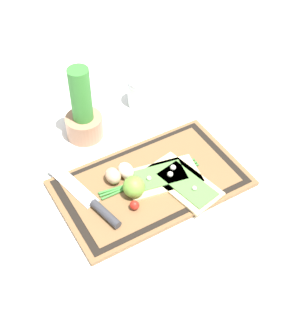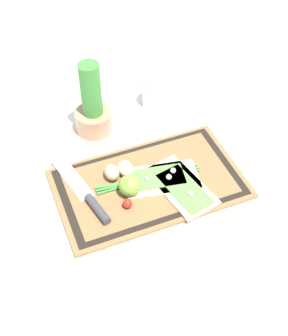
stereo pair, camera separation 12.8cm
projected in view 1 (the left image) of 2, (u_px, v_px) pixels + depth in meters
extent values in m
plane|color=white|center=(151.00, 185.00, 1.29)|extent=(6.00, 6.00, 0.00)
cube|color=brown|center=(151.00, 183.00, 1.28)|extent=(0.51, 0.30, 0.01)
cube|color=black|center=(151.00, 182.00, 1.28)|extent=(0.48, 0.28, 0.00)
cube|color=brown|center=(151.00, 181.00, 1.28)|extent=(0.44, 0.25, 0.00)
cube|color=beige|center=(183.00, 182.00, 1.27)|extent=(0.15, 0.23, 0.01)
cube|color=#568942|center=(187.00, 184.00, 1.26)|extent=(0.11, 0.17, 0.00)
sphere|color=silver|center=(170.00, 174.00, 1.27)|extent=(0.02, 0.02, 0.02)
sphere|color=silver|center=(194.00, 188.00, 1.24)|extent=(0.01, 0.01, 0.01)
cube|color=beige|center=(163.00, 177.00, 1.28)|extent=(0.22, 0.14, 0.01)
cube|color=#568942|center=(158.00, 177.00, 1.27)|extent=(0.17, 0.10, 0.00)
sphere|color=silver|center=(173.00, 167.00, 1.29)|extent=(0.02, 0.02, 0.02)
sphere|color=silver|center=(149.00, 178.00, 1.26)|extent=(0.01, 0.01, 0.01)
cube|color=silver|center=(72.00, 185.00, 1.26)|extent=(0.08, 0.19, 0.00)
cylinder|color=#38383D|center=(106.00, 214.00, 1.18)|extent=(0.04, 0.10, 0.02)
ellipsoid|color=tan|center=(113.00, 176.00, 1.26)|extent=(0.04, 0.05, 0.04)
ellipsoid|color=beige|center=(126.00, 170.00, 1.27)|extent=(0.04, 0.05, 0.04)
sphere|color=#70A838|center=(134.00, 187.00, 1.22)|extent=(0.06, 0.06, 0.06)
sphere|color=red|center=(135.00, 205.00, 1.20)|extent=(0.03, 0.03, 0.03)
cylinder|color=#388433|center=(150.00, 178.00, 1.28)|extent=(0.29, 0.05, 0.01)
cylinder|color=#388433|center=(150.00, 178.00, 1.28)|extent=(0.29, 0.03, 0.01)
cylinder|color=#388433|center=(150.00, 178.00, 1.28)|extent=(0.29, 0.01, 0.01)
cylinder|color=#AD7A5B|center=(85.00, 126.00, 1.40)|extent=(0.11, 0.11, 0.07)
cylinder|color=#388433|center=(81.00, 100.00, 1.32)|extent=(0.06, 0.06, 0.20)
cylinder|color=silver|center=(140.00, 93.00, 1.50)|extent=(0.08, 0.08, 0.08)
cylinder|color=#B73323|center=(140.00, 99.00, 1.52)|extent=(0.07, 0.07, 0.03)
cylinder|color=silver|center=(140.00, 82.00, 1.46)|extent=(0.08, 0.08, 0.01)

